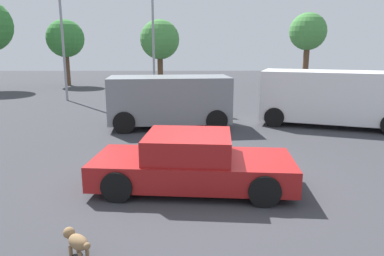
{
  "coord_description": "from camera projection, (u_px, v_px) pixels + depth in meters",
  "views": [
    {
      "loc": [
        -0.42,
        -7.64,
        3.04
      ],
      "look_at": [
        -0.33,
        1.83,
        0.9
      ],
      "focal_mm": 33.51,
      "sensor_mm": 36.0,
      "label": 1
    }
  ],
  "objects": [
    {
      "name": "pedestrian",
      "position": [
        215.0,
        93.0,
        16.26
      ],
      "size": [
        0.46,
        0.44,
        1.66
      ],
      "rotation": [
        0.0,
        0.0,
        4.03
      ],
      "color": "gray",
      "rests_on": "ground_plane"
    },
    {
      "name": "light_post_near",
      "position": [
        153.0,
        20.0,
        21.21
      ],
      "size": [
        0.44,
        0.44,
        6.89
      ],
      "color": "gray",
      "rests_on": "ground_plane"
    },
    {
      "name": "suv_dark",
      "position": [
        169.0,
        100.0,
        13.79
      ],
      "size": [
        4.73,
        2.52,
        1.95
      ],
      "rotation": [
        0.0,
        0.0,
        3.24
      ],
      "color": "gray",
      "rests_on": "ground_plane"
    },
    {
      "name": "van_white",
      "position": [
        331.0,
        96.0,
        14.02
      ],
      "size": [
        5.67,
        3.75,
        2.13
      ],
      "rotation": [
        0.0,
        0.0,
        -0.35
      ],
      "color": "white",
      "rests_on": "ground_plane"
    },
    {
      "name": "tree_back_center",
      "position": [
        65.0,
        39.0,
        28.39
      ],
      "size": [
        2.95,
        2.95,
        5.2
      ],
      "color": "brown",
      "rests_on": "ground_plane"
    },
    {
      "name": "light_post_far",
      "position": [
        61.0,
        16.0,
        19.88
      ],
      "size": [
        0.44,
        0.44,
        7.06
      ],
      "color": "gray",
      "rests_on": "ground_plane"
    },
    {
      "name": "sedan_foreground",
      "position": [
        192.0,
        163.0,
        7.84
      ],
      "size": [
        4.45,
        2.21,
        1.22
      ],
      "rotation": [
        0.0,
        0.0,
        -0.09
      ],
      "color": "maroon",
      "rests_on": "ground_plane"
    },
    {
      "name": "ground_plane",
      "position": [
        207.0,
        184.0,
        8.13
      ],
      "size": [
        80.0,
        80.0,
        0.0
      ],
      "primitive_type": "plane",
      "color": "#38383D"
    },
    {
      "name": "dog",
      "position": [
        76.0,
        241.0,
        5.31
      ],
      "size": [
        0.5,
        0.47,
        0.38
      ],
      "rotation": [
        0.0,
        0.0,
        2.41
      ],
      "color": "olive",
      "rests_on": "ground_plane"
    },
    {
      "name": "tree_far_right",
      "position": [
        160.0,
        40.0,
        28.19
      ],
      "size": [
        3.09,
        3.09,
        5.18
      ],
      "color": "brown",
      "rests_on": "ground_plane"
    },
    {
      "name": "tree_back_left",
      "position": [
        308.0,
        32.0,
        25.72
      ],
      "size": [
        2.65,
        2.65,
        5.47
      ],
      "color": "brown",
      "rests_on": "ground_plane"
    }
  ]
}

